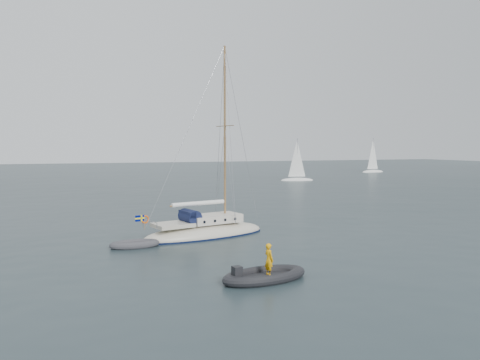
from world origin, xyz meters
name	(u,v)px	position (x,y,z in m)	size (l,w,h in m)	color
ground	(260,241)	(0.00, 0.00, 0.00)	(300.00, 300.00, 0.00)	black
sailboat	(205,222)	(-2.84, 2.67, 1.01)	(9.34, 2.80, 13.31)	beige
dinghy	(135,244)	(-7.73, 0.94, 0.19)	(2.97, 1.34, 0.43)	#434348
rib	(264,275)	(-3.28, -8.12, 0.26)	(4.21, 1.91, 1.69)	black
distant_yacht_c	(297,162)	(26.73, 45.83, 3.36)	(5.93, 3.16, 7.86)	white
distant_yacht_b	(373,157)	(55.80, 63.49, 3.63)	(6.41, 3.42, 8.49)	white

